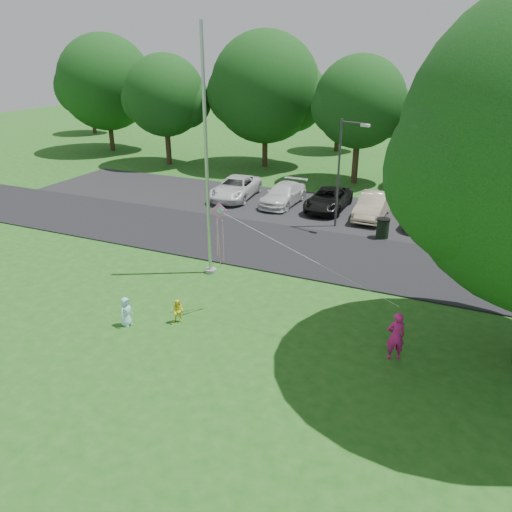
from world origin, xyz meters
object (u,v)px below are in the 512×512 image
at_px(child_blue, 126,312).
at_px(street_lamp, 343,165).
at_px(flagpole, 207,179).
at_px(trash_can, 383,229).
at_px(woman, 396,336).
at_px(child_yellow, 178,311).
at_px(kite, 224,225).

bearing_deg(child_blue, street_lamp, -12.00).
relative_size(flagpole, child_blue, 9.32).
xyz_separation_m(trash_can, child_blue, (-6.53, -12.37, -0.00)).
relative_size(flagpole, woman, 6.14).
distance_m(child_yellow, child_blue, 1.81).
bearing_deg(woman, flagpole, -49.30).
distance_m(flagpole, woman, 9.67).
distance_m(flagpole, trash_can, 10.08).
height_order(flagpole, child_blue, flagpole).
xyz_separation_m(child_blue, kite, (2.76, 2.26, 2.88)).
bearing_deg(child_yellow, trash_can, 47.32).
height_order(flagpole, trash_can, flagpole).
bearing_deg(child_blue, trash_can, -22.56).
bearing_deg(trash_can, child_blue, -117.81).
bearing_deg(child_blue, flagpole, -0.50).
bearing_deg(street_lamp, trash_can, 1.44).
xyz_separation_m(street_lamp, child_blue, (-4.06, -13.07, -2.93)).
bearing_deg(child_yellow, woman, -12.57).
xyz_separation_m(flagpole, trash_can, (6.01, 7.23, -3.63)).
xyz_separation_m(woman, child_yellow, (-7.37, -0.87, -0.36)).
distance_m(woman, child_yellow, 7.43).
height_order(street_lamp, child_blue, street_lamp).
relative_size(street_lamp, child_blue, 5.38).
bearing_deg(child_yellow, street_lamp, 59.13).
distance_m(street_lamp, trash_can, 3.89).
bearing_deg(trash_can, woman, -77.16).
distance_m(flagpole, kite, 3.72).
distance_m(flagpole, child_yellow, 5.74).
relative_size(street_lamp, child_yellow, 6.39).
relative_size(trash_can, child_yellow, 1.19).
xyz_separation_m(flagpole, child_blue, (-0.52, -5.14, -3.63)).
bearing_deg(child_blue, woman, -73.57).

